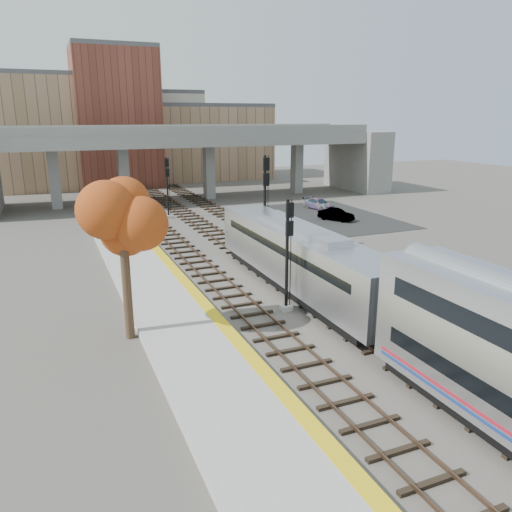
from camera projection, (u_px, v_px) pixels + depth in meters
name	position (u px, v px, depth m)	size (l,w,h in m)	color
ground	(355.00, 345.00, 24.10)	(160.00, 160.00, 0.00)	#47423D
platform	(212.00, 371.00, 21.34)	(4.50, 60.00, 0.35)	#9E9E99
yellow_strip	(253.00, 359.00, 22.00)	(0.70, 60.00, 0.01)	yellow
tracks	(268.00, 270.00, 35.51)	(10.70, 95.00, 0.25)	black
overpass	(193.00, 155.00, 64.25)	(54.00, 12.00, 9.50)	slate
buildings_far	(135.00, 133.00, 81.45)	(43.00, 21.00, 20.60)	tan
parking_lot	(319.00, 217.00, 54.15)	(14.00, 18.00, 0.04)	black
locomotive	(299.00, 257.00, 30.91)	(3.02, 19.05, 4.10)	#A8AAB2
signal_mast_near	(287.00, 259.00, 27.56)	(0.60, 0.64, 6.39)	#9E9E99
signal_mast_mid	(265.00, 203.00, 39.79)	(0.60, 0.64, 7.72)	#9E9E99
signal_mast_far	(168.00, 190.00, 53.04)	(0.60, 0.64, 6.46)	#9E9E99
tree	(122.00, 223.00, 23.37)	(3.60, 3.60, 7.92)	#382619
car_a	(287.00, 219.00, 50.43)	(1.38, 3.44, 1.17)	#99999E
car_b	(336.00, 215.00, 52.33)	(1.32, 3.78, 1.25)	#99999E
car_c	(319.00, 204.00, 58.73)	(1.72, 4.22, 1.22)	#99999E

